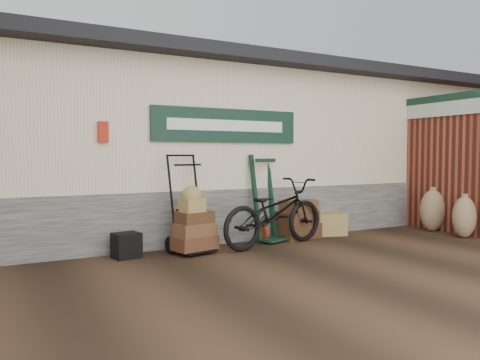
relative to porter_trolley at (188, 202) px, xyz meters
name	(u,v)px	position (x,y,z in m)	size (l,w,h in m)	color
ground	(274,252)	(1.13, -0.64, -0.75)	(80.00, 80.00, 0.00)	black
station_building	(200,148)	(1.12, 2.09, 0.86)	(14.40, 4.10, 3.20)	#4C4C47
brick_outbuilding	(425,163)	(5.82, 0.55, 0.55)	(1.71, 4.51, 2.62)	maroon
porter_trolley	(188,202)	(0.00, 0.00, 0.00)	(0.75, 0.57, 1.51)	black
green_barrow	(265,198)	(1.49, 0.21, -0.02)	(0.53, 0.45, 1.47)	black
suitcase_stack	(297,219)	(2.15, 0.20, -0.41)	(0.77, 0.49, 0.68)	#3B2013
wicker_hamper	(328,224)	(2.84, 0.21, -0.55)	(0.62, 0.40, 0.40)	olive
black_trunk	(126,245)	(-0.93, 0.05, -0.57)	(0.36, 0.31, 0.36)	black
bicycle	(274,209)	(1.40, -0.22, -0.15)	(2.08, 0.73, 1.21)	black
burlap_sack_left	(432,210)	(4.90, -0.41, -0.35)	(0.50, 0.42, 0.80)	#8D6F4B
burlap_sack_right	(464,217)	(4.78, -1.18, -0.39)	(0.46, 0.39, 0.74)	#8D6F4B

